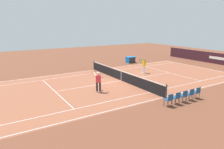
% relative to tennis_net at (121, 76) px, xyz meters
% --- Properties ---
extents(ground_plane, '(60.00, 60.00, 0.00)m').
position_rel_tennis_net_xyz_m(ground_plane, '(0.00, 0.00, -0.49)').
color(ground_plane, brown).
extents(court_slab, '(24.20, 11.40, 0.00)m').
position_rel_tennis_net_xyz_m(court_slab, '(0.00, 0.00, -0.49)').
color(court_slab, '#935138').
rests_on(court_slab, ground_plane).
extents(court_line_markings, '(23.85, 11.05, 0.01)m').
position_rel_tennis_net_xyz_m(court_line_markings, '(0.00, 0.00, -0.49)').
color(court_line_markings, white).
rests_on(court_line_markings, ground_plane).
extents(tennis_net, '(0.10, 11.70, 1.08)m').
position_rel_tennis_net_xyz_m(tennis_net, '(0.00, 0.00, 0.00)').
color(tennis_net, '#2D2D33').
rests_on(tennis_net, ground_plane).
extents(stadium_barrier, '(0.26, 17.00, 1.48)m').
position_rel_tennis_net_xyz_m(stadium_barrier, '(-15.90, 0.00, 0.25)').
color(stadium_barrier, '#381923').
rests_on(stadium_barrier, ground_plane).
extents(tennis_player_near, '(0.75, 1.18, 1.70)m').
position_rel_tennis_net_xyz_m(tennis_player_near, '(3.49, 1.92, 0.44)').
color(tennis_player_near, black).
rests_on(tennis_player_near, ground_plane).
extents(tennis_player_far, '(1.08, 0.78, 1.70)m').
position_rel_tennis_net_xyz_m(tennis_player_far, '(-3.87, -1.28, 0.44)').
color(tennis_player_far, white).
rests_on(tennis_player_far, ground_plane).
extents(tennis_ball, '(0.07, 0.07, 0.07)m').
position_rel_tennis_net_xyz_m(tennis_ball, '(-2.37, -2.68, -0.46)').
color(tennis_ball, '#CCE01E').
rests_on(tennis_ball, ground_plane).
extents(spectator_chair_0, '(0.44, 0.44, 0.88)m').
position_rel_tennis_net_xyz_m(spectator_chair_0, '(-1.88, 6.97, 0.03)').
color(spectator_chair_0, '#38383D').
rests_on(spectator_chair_0, ground_plane).
extents(spectator_chair_1, '(0.44, 0.44, 0.88)m').
position_rel_tennis_net_xyz_m(spectator_chair_1, '(-1.17, 6.97, 0.03)').
color(spectator_chair_1, '#38383D').
rests_on(spectator_chair_1, ground_plane).
extents(spectator_chair_2, '(0.44, 0.44, 0.88)m').
position_rel_tennis_net_xyz_m(spectator_chair_2, '(-0.47, 6.97, 0.03)').
color(spectator_chair_2, '#38383D').
rests_on(spectator_chair_2, ground_plane).
extents(spectator_chair_3, '(0.44, 0.44, 0.88)m').
position_rel_tennis_net_xyz_m(spectator_chair_3, '(0.24, 6.97, 0.03)').
color(spectator_chair_3, '#38383D').
rests_on(spectator_chair_3, ground_plane).
extents(spectator_chair_4, '(0.44, 0.44, 0.88)m').
position_rel_tennis_net_xyz_m(spectator_chair_4, '(0.94, 6.97, 0.03)').
color(spectator_chair_4, '#38383D').
rests_on(spectator_chair_4, ground_plane).
extents(equipment_cart_tarped, '(1.25, 0.84, 0.85)m').
position_rel_tennis_net_xyz_m(equipment_cart_tarped, '(-6.40, -7.11, -0.05)').
color(equipment_cart_tarped, '#2D2D33').
rests_on(equipment_cart_tarped, ground_plane).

